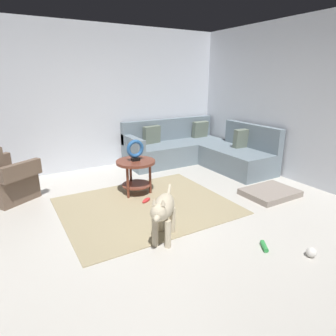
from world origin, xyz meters
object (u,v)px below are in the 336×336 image
(torus_sculpture, at_px, (135,150))
(dog_bed_mat, at_px, (270,193))
(side_table, at_px, (136,168))
(dog, at_px, (163,210))
(sectional_couch, at_px, (198,151))
(armchair, at_px, (4,180))
(dog_toy_ball, at_px, (311,252))
(dog_toy_rope, at_px, (264,246))
(dog_toy_bone, at_px, (146,200))

(torus_sculpture, height_order, dog_bed_mat, torus_sculpture)
(side_table, height_order, dog, dog)
(torus_sculpture, bearing_deg, side_table, 0.00)
(sectional_couch, distance_m, dog, 3.05)
(dog_bed_mat, bearing_deg, torus_sculpture, 147.63)
(armchair, distance_m, dog_toy_ball, 4.11)
(armchair, distance_m, dog, 2.59)
(dog, xyz_separation_m, dog_toy_rope, (0.87, -0.68, -0.35))
(dog_bed_mat, distance_m, dog_toy_ball, 1.60)
(armchair, relative_size, side_table, 1.66)
(dog, height_order, dog_toy_rope, dog)
(sectional_couch, height_order, dog_bed_mat, sectional_couch)
(dog_toy_rope, relative_size, dog_toy_bone, 0.98)
(armchair, bearing_deg, torus_sculpture, 36.08)
(armchair, xyz_separation_m, dog_toy_ball, (2.62, -3.16, -0.27))
(torus_sculpture, bearing_deg, dog_toy_rope, -75.15)
(dog_bed_mat, relative_size, dog_toy_ball, 7.70)
(dog_toy_bone, bearing_deg, sectional_couch, 33.83)
(armchair, xyz_separation_m, dog_bed_mat, (3.53, -1.84, -0.28))
(sectional_couch, relative_size, dog_toy_bone, 12.50)
(armchair, bearing_deg, dog_toy_ball, 8.01)
(sectional_couch, xyz_separation_m, dog_toy_rope, (-1.21, -2.91, -0.27))
(side_table, bearing_deg, dog_toy_ball, -70.81)
(side_table, height_order, dog_toy_bone, side_table)
(dog_toy_ball, xyz_separation_m, dog_toy_rope, (-0.29, 0.35, -0.03))
(side_table, height_order, dog_toy_rope, side_table)
(sectional_couch, relative_size, dog, 3.29)
(sectional_couch, distance_m, dog_toy_ball, 3.39)
(sectional_couch, bearing_deg, armchair, -178.45)
(dog, xyz_separation_m, dog_toy_ball, (1.16, -1.03, -0.33))
(torus_sculpture, relative_size, dog_toy_bone, 1.81)
(dog_toy_ball, distance_m, dog_toy_bone, 2.24)
(side_table, xyz_separation_m, dog_toy_bone, (-0.02, -0.37, -0.39))
(torus_sculpture, relative_size, dog_toy_rope, 1.86)
(armchair, xyz_separation_m, side_table, (1.77, -0.73, 0.09))
(sectional_couch, distance_m, dog_bed_mat, 1.95)
(dog_toy_ball, height_order, dog_toy_bone, dog_toy_ball)
(dog_toy_rope, bearing_deg, dog_toy_bone, 108.41)
(armchair, bearing_deg, dog_toy_bone, 26.28)
(armchair, bearing_deg, side_table, 36.08)
(dog_bed_mat, distance_m, dog, 2.11)
(armchair, height_order, dog_toy_rope, armchair)
(sectional_couch, relative_size, torus_sculpture, 6.90)
(side_table, relative_size, dog_toy_ball, 5.78)
(dog_bed_mat, height_order, dog_toy_rope, dog_bed_mat)
(dog, height_order, dog_toy_ball, dog)
(armchair, distance_m, side_table, 1.92)
(dog_toy_rope, xyz_separation_m, dog_toy_bone, (-0.57, 1.71, 0.00))
(dog, bearing_deg, torus_sculpture, -62.52)
(side_table, bearing_deg, dog, -102.49)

